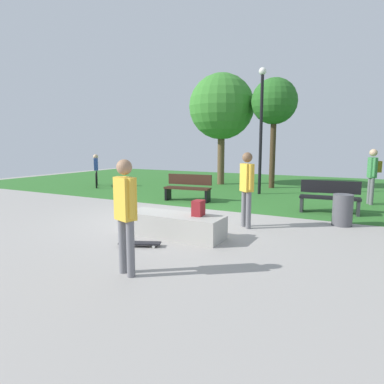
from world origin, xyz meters
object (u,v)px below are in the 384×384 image
object	(u,v)px
backpack_on_ledge	(198,208)
skater_watching	(247,184)
tree_slender_maple	(222,107)
cyclist_on_bicycle	(96,173)
park_bench_far_right	(188,187)
skateboard_by_ledge	(140,243)
tree_broad_elm	(274,102)
pedestrian_with_backpack	(373,171)
park_bench_near_lamppost	(330,196)
lamp_post	(261,120)
trash_bin	(343,210)
concrete_ledge	(174,225)
skater_performing_trick	(125,208)

from	to	relation	value
backpack_on_ledge	skater_watching	bearing A→B (deg)	-26.62
tree_slender_maple	cyclist_on_bicycle	distance (m)	6.66
backpack_on_ledge	park_bench_far_right	world-z (taller)	park_bench_far_right
skateboard_by_ledge	tree_broad_elm	world-z (taller)	tree_broad_elm
skateboard_by_ledge	tree_broad_elm	xyz separation A→B (m)	(-0.02, 9.81, 3.68)
skateboard_by_ledge	backpack_on_ledge	bearing A→B (deg)	54.03
park_bench_far_right	tree_broad_elm	size ratio (longest dim) A/B	0.34
cyclist_on_bicycle	pedestrian_with_backpack	bearing A→B (deg)	3.45
park_bench_near_lamppost	tree_broad_elm	bearing A→B (deg)	121.29
tree_slender_maple	tree_broad_elm	bearing A→B (deg)	-5.17
lamp_post	trash_bin	size ratio (longest dim) A/B	6.33
concrete_ledge	skateboard_by_ledge	world-z (taller)	concrete_ledge
skater_watching	cyclist_on_bicycle	xyz separation A→B (m)	(-8.63, 4.14, -0.40)
trash_bin	cyclist_on_bicycle	world-z (taller)	cyclist_on_bicycle
tree_slender_maple	park_bench_far_right	bearing A→B (deg)	-79.64
trash_bin	tree_slender_maple	bearing A→B (deg)	132.52
backpack_on_ledge	lamp_post	xyz separation A→B (m)	(-0.70, 6.72, 2.23)
backpack_on_ledge	park_bench_far_right	distance (m)	4.66
park_bench_near_lamppost	trash_bin	xyz separation A→B (m)	(0.43, -1.45, -0.10)
skateboard_by_ledge	park_bench_near_lamppost	bearing A→B (deg)	60.62
pedestrian_with_backpack	park_bench_far_right	bearing A→B (deg)	-158.69
backpack_on_ledge	cyclist_on_bicycle	bearing A→B (deg)	52.09
park_bench_far_right	tree_slender_maple	distance (m)	6.05
cyclist_on_bicycle	lamp_post	bearing A→B (deg)	9.49
skater_watching	skateboard_by_ledge	bearing A→B (deg)	-118.97
backpack_on_ledge	skateboard_by_ledge	distance (m)	1.38
concrete_ledge	backpack_on_ledge	distance (m)	0.67
tree_slender_maple	park_bench_near_lamppost	bearing A→B (deg)	-42.34
skater_performing_trick	skateboard_by_ledge	xyz separation A→B (m)	(-0.67, 1.21, -0.95)
tree_slender_maple	skater_watching	bearing A→B (deg)	-63.06
backpack_on_ledge	lamp_post	world-z (taller)	lamp_post
concrete_ledge	tree_slender_maple	bearing A→B (deg)	107.05
backpack_on_ledge	cyclist_on_bicycle	world-z (taller)	cyclist_on_bicycle
skater_watching	tree_broad_elm	distance (m)	8.03
skater_performing_trick	skateboard_by_ledge	bearing A→B (deg)	118.95
concrete_ledge	skater_performing_trick	bearing A→B (deg)	-77.76
lamp_post	trash_bin	bearing A→B (deg)	-51.57
pedestrian_with_backpack	skater_watching	bearing A→B (deg)	-118.39
trash_bin	skater_performing_trick	bearing A→B (deg)	-118.45
skater_performing_trick	park_bench_near_lamppost	size ratio (longest dim) A/B	1.06
skateboard_by_ledge	park_bench_far_right	distance (m)	5.29
skater_watching	trash_bin	xyz separation A→B (m)	(1.98, 1.26, -0.66)
concrete_ledge	skateboard_by_ledge	bearing A→B (deg)	-102.89
tree_broad_elm	trash_bin	distance (m)	7.78
skater_watching	pedestrian_with_backpack	xyz separation A→B (m)	(2.60, 4.81, 0.05)
trash_bin	park_bench_far_right	bearing A→B (deg)	164.50
skateboard_by_ledge	park_bench_near_lamppost	distance (m)	5.84
skater_performing_trick	park_bench_far_right	distance (m)	6.66
skateboard_by_ledge	skater_performing_trick	bearing A→B (deg)	-61.05
park_bench_far_right	trash_bin	xyz separation A→B (m)	(4.96, -1.38, -0.10)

